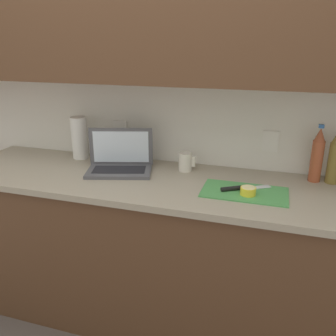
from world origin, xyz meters
The scene contains 11 objects.
ground_plane centered at (0.00, 0.00, 0.00)m, with size 12.00×12.00×0.00m, color #564C47.
wall_back centered at (0.00, 0.26, 1.56)m, with size 5.20×0.38×2.60m.
counter_unit centered at (-0.02, 0.00, 0.47)m, with size 2.28×0.66×0.92m.
laptop centered at (-0.17, 0.08, 0.98)m, with size 0.42×0.32×0.24m.
cutting_board centered at (0.57, -0.04, 0.92)m, with size 0.42×0.24×0.01m, color #4C9E51.
knife centered at (0.53, -0.03, 0.93)m, with size 0.24×0.17×0.02m.
lemon_half_cut centered at (0.59, -0.08, 0.95)m, with size 0.08×0.08×0.04m.
bottle_green_soda centered at (0.91, 0.24, 1.06)m, with size 0.06×0.06×0.31m.
bottle_oil_tall centered at (1.00, 0.24, 1.06)m, with size 0.07×0.07×0.30m.
measuring_cup centered at (0.20, 0.19, 0.97)m, with size 0.10×0.08×0.11m.
paper_towel_roll centered at (-0.51, 0.23, 1.05)m, with size 0.10×0.10×0.27m.
Camera 1 is at (0.68, -1.72, 1.64)m, focal length 38.00 mm.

